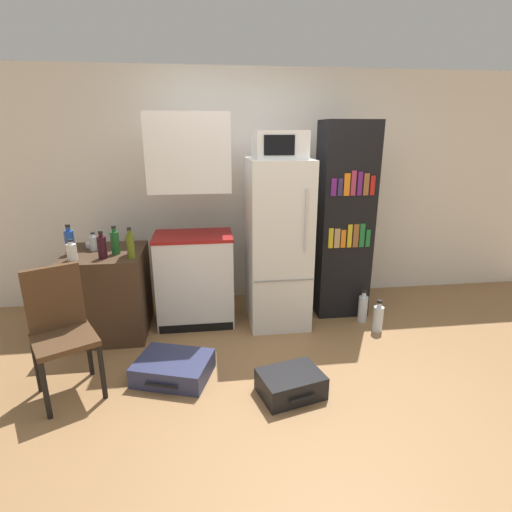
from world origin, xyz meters
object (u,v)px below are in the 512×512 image
Objects in this scene: microwave at (279,144)px; bottle_green_tall at (115,242)px; side_table at (109,292)px; chair at (60,322)px; water_bottle_front at (378,318)px; water_bottle_middle at (363,308)px; suitcase_small_flat at (291,384)px; kitchen_hutch at (193,232)px; bowl at (94,245)px; bottle_clear_short at (94,243)px; bottle_wine_dark at (102,247)px; bottle_olive_oil at (131,246)px; bookshelf at (344,221)px; bottle_blue_soda at (70,242)px; bottle_milk_white at (72,252)px; refrigerator at (278,244)px; suitcase_large_flat at (174,368)px.

bottle_green_tall is at bearing -175.76° from microwave.
chair reaches higher than side_table.
water_bottle_front is 0.93× the size of water_bottle_middle.
kitchen_hutch is at bearing 103.43° from suitcase_small_flat.
suitcase_small_flat is 1.34m from water_bottle_front.
bowl is at bearing 173.30° from water_bottle_middle.
bottle_clear_short is 0.18× the size of chair.
chair is (-0.03, -0.96, -0.32)m from bottle_clear_short.
bottle_wine_dark is 0.25m from bottle_olive_oil.
bookshelf is 7.17× the size of bottle_blue_soda.
water_bottle_middle is at bearing -1.66° from bottle_blue_soda.
chair is (0.07, -0.68, -0.32)m from bottle_milk_white.
bottle_wine_dark is 0.35m from bottle_blue_soda.
bottle_green_tall is at bearing -164.45° from kitchen_hutch.
bottle_clear_short is 2.76m from water_bottle_front.
kitchen_hutch is 4.39× the size of microwave.
bookshelf is at bearing 10.73° from refrigerator.
bottle_green_tall is at bearing 44.59° from chair.
bottle_clear_short is 2.67m from water_bottle_middle.
bottle_wine_dark is 0.90× the size of bottle_blue_soda.
water_bottle_middle is (2.73, -0.08, -0.77)m from bottle_blue_soda.
chair is 2.75m from water_bottle_front.
chair is at bearing -132.70° from kitchen_hutch.
refrigerator reaches higher than bottle_clear_short.
suitcase_small_flat is (-0.12, -1.22, -1.64)m from microwave.
bottle_milk_white reaches higher than chair.
bottle_wine_dark is at bearing 4.38° from bottle_milk_white.
kitchen_hutch is 1.14m from microwave.
suitcase_large_flat is at bearing -47.78° from bottle_wine_dark.
side_table is 0.48m from bottle_clear_short.
side_table is at bearing 46.36° from bottle_milk_white.
bottle_wine_dark is 0.48× the size of suitcase_small_flat.
bottle_green_tall is at bearing -32.84° from bottle_clear_short.
kitchen_hutch reaches higher than bookshelf.
microwave is at bearing 169.86° from water_bottle_middle.
refrigerator is 0.73m from bookshelf.
bottle_wine_dark reaches higher than water_bottle_front.
bottle_milk_white is 0.27× the size of suitcase_large_flat.
microwave is at bearing 8.51° from bottle_wine_dark.
chair reaches higher than suitcase_large_flat.
bottle_wine_dark is 2.61m from water_bottle_front.
kitchen_hutch reaches higher than water_bottle_front.
bottle_wine_dark is (-0.76, -0.31, -0.03)m from kitchen_hutch.
bottle_blue_soda is 1.85× the size of bowl.
bottle_milk_white is at bearing 67.99° from chair.
bottle_blue_soda is at bearing 152.40° from bottle_wine_dark.
bottle_milk_white is at bearing -70.18° from bottle_blue_soda.
bowl reaches higher than side_table.
bottle_milk_white is 0.56× the size of water_bottle_front.
bottle_olive_oil is 0.59m from bottle_blue_soda.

